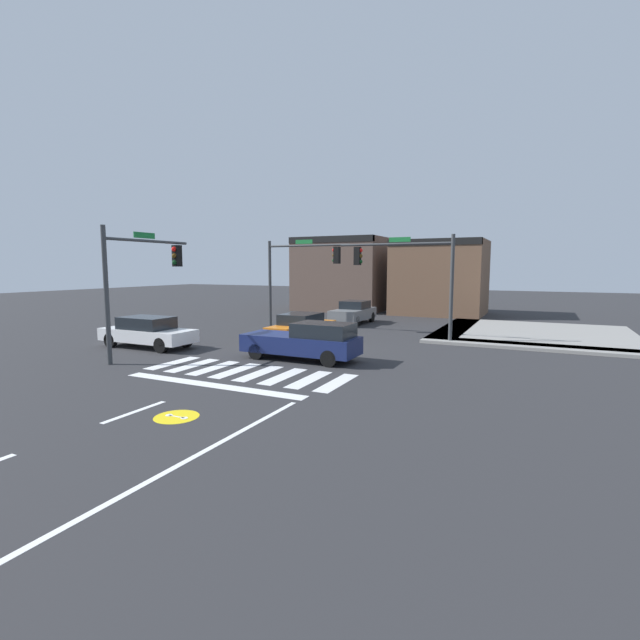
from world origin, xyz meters
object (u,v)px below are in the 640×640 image
Objects in this scene: traffic_signal_northwest at (299,267)px; car_gray at (353,312)px; traffic_signal_northeast at (406,267)px; car_navy at (306,341)px; traffic_signal_southwest at (141,270)px; car_white at (148,332)px; car_orange at (302,327)px.

traffic_signal_northwest is 1.26× the size of car_gray.
car_gray is at bearing 66.55° from traffic_signal_northwest.
car_navy is at bearing 71.86° from traffic_signal_northeast.
car_navy is (6.37, 2.30, -2.83)m from traffic_signal_southwest.
car_white is 13.61m from car_gray.
car_white is 1.04× the size of car_orange.
car_gray is 0.96× the size of car_orange.
car_gray is 12.22m from car_navy.
car_orange is at bearing -60.08° from traffic_signal_northwest.
car_navy is at bearing 30.11° from car_orange.
car_orange is (0.25, -7.67, -0.05)m from car_gray.
car_gray is at bearing -178.11° from car_orange.
traffic_signal_southwest reaches higher than car_gray.
car_white is at bearing 35.88° from traffic_signal_northeast.
traffic_signal_northwest is at bearing -10.50° from traffic_signal_southwest.
traffic_signal_southwest reaches higher than car_orange.
traffic_signal_southwest is 1.11× the size of car_navy.
traffic_signal_northwest is at bearing -9.44° from traffic_signal_northeast.
car_navy is at bearing -59.98° from traffic_signal_northwest.
traffic_signal_northeast is at bearing -108.14° from car_navy.
traffic_signal_northwest is 10.26m from traffic_signal_southwest.
traffic_signal_southwest is at bearing -30.88° from car_orange.
traffic_signal_northwest reaches higher than car_orange.
traffic_signal_northwest reaches higher than traffic_signal_northeast.
car_navy is (2.71, -11.92, 0.02)m from car_gray.
traffic_signal_southwest reaches higher than car_navy.
car_white is (-10.13, -7.33, -2.97)m from traffic_signal_northeast.
car_gray is at bearing -46.89° from traffic_signal_northeast.
car_navy is (-2.19, -6.68, -2.94)m from traffic_signal_northeast.
car_orange is (2.04, -3.55, -3.03)m from traffic_signal_northwest.
car_orange is (5.48, 4.89, -0.03)m from car_white.
traffic_signal_northeast is 7.62m from car_navy.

